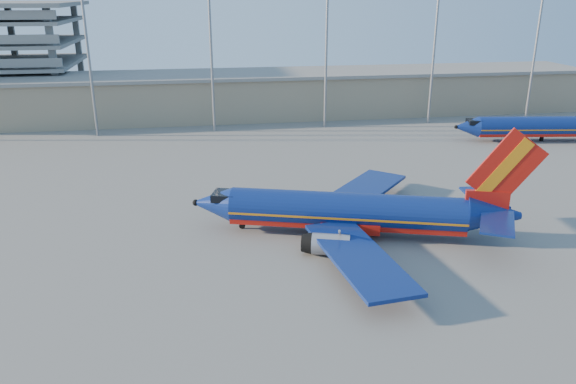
# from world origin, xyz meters

# --- Properties ---
(ground) EXTENTS (220.00, 220.00, 0.00)m
(ground) POSITION_xyz_m (0.00, 0.00, 0.00)
(ground) COLOR slate
(ground) RESTS_ON ground
(terminal_building) EXTENTS (122.00, 16.00, 8.50)m
(terminal_building) POSITION_xyz_m (10.00, 58.00, 4.32)
(terminal_building) COLOR gray
(terminal_building) RESTS_ON ground
(light_mast_row) EXTENTS (101.60, 1.60, 28.65)m
(light_mast_row) POSITION_xyz_m (5.00, 46.00, 17.55)
(light_mast_row) COLOR gray
(light_mast_row) RESTS_ON ground
(aircraft_main) EXTENTS (33.19, 31.42, 11.59)m
(aircraft_main) POSITION_xyz_m (6.92, -1.80, 2.47)
(aircraft_main) COLOR navy
(aircraft_main) RESTS_ON ground
(aircraft_second) EXTENTS (31.57, 12.22, 10.73)m
(aircraft_second) POSITION_xyz_m (48.89, 29.81, 2.46)
(aircraft_second) COLOR navy
(aircraft_second) RESTS_ON ground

